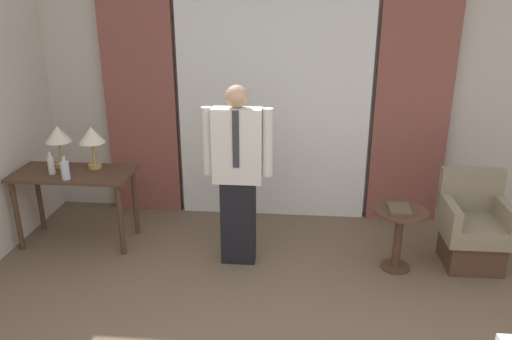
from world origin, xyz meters
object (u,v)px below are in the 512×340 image
object	(u,v)px
table_lamp_right	(92,137)
book	(399,209)
table_lamp_left	(58,136)
bottle_near_edge	(51,165)
armchair	(472,230)
bottle_by_lamp	(65,170)
person	(238,170)
desk	(75,183)
side_table	(399,229)

from	to	relation	value
table_lamp_right	book	size ratio (longest dim) A/B	1.68
table_lamp_left	bottle_near_edge	bearing A→B (deg)	-91.58
table_lamp_right	armchair	xyz separation A→B (m)	(3.58, -0.22, -0.72)
table_lamp_left	armchair	bearing A→B (deg)	-3.26
bottle_near_edge	bottle_by_lamp	distance (m)	0.23
bottle_by_lamp	book	xyz separation A→B (m)	(3.02, -0.08, -0.24)
table_lamp_right	person	bearing A→B (deg)	-14.25
desk	bottle_by_lamp	bearing A→B (deg)	-83.90
bottle_near_edge	side_table	world-z (taller)	bottle_near_edge
desk	side_table	size ratio (longest dim) A/B	1.96
bottle_near_edge	desk	bearing A→B (deg)	21.01
table_lamp_left	side_table	size ratio (longest dim) A/B	0.72
armchair	book	xyz separation A→B (m)	(-0.71, -0.18, 0.26)
bottle_near_edge	person	world-z (taller)	person
desk	side_table	xyz separation A→B (m)	(3.06, -0.25, -0.23)
person	side_table	xyz separation A→B (m)	(1.44, -0.01, -0.51)
book	side_table	bearing A→B (deg)	44.04
desk	table_lamp_left	distance (m)	0.48
desk	table_lamp_left	xyz separation A→B (m)	(-0.17, 0.13, 0.43)
side_table	book	world-z (taller)	book
desk	table_lamp_right	bearing A→B (deg)	37.88
person	armchair	size ratio (longest dim) A/B	1.92
bottle_near_edge	armchair	distance (m)	3.96
side_table	book	bearing A→B (deg)	-135.96
desk	bottle_by_lamp	distance (m)	0.28
armchair	book	distance (m)	0.77
desk	bottle_near_edge	bearing A→B (deg)	-158.99
bottle_by_lamp	person	world-z (taller)	person
desk	book	distance (m)	3.05
table_lamp_right	bottle_by_lamp	distance (m)	0.42
table_lamp_right	person	xyz separation A→B (m)	(1.46, -0.37, -0.16)
person	book	world-z (taller)	person
side_table	book	distance (m)	0.20
table_lamp_right	bottle_by_lamp	xyz separation A→B (m)	(-0.15, -0.32, -0.23)
table_lamp_right	desk	bearing A→B (deg)	-142.12
bottle_by_lamp	book	bearing A→B (deg)	-1.53
bottle_by_lamp	side_table	distance (m)	3.07
desk	person	size ratio (longest dim) A/B	0.69
bottle_by_lamp	side_table	xyz separation A→B (m)	(3.04, -0.06, -0.44)
table_lamp_left	bottle_near_edge	distance (m)	0.30
armchair	book	size ratio (longest dim) A/B	3.47
table_lamp_left	person	world-z (taller)	person
bottle_near_edge	book	xyz separation A→B (m)	(3.22, -0.20, -0.24)
table_lamp_right	side_table	world-z (taller)	table_lamp_right
person	bottle_near_edge	bearing A→B (deg)	174.51
side_table	table_lamp_right	bearing A→B (deg)	172.51
armchair	desk	bearing A→B (deg)	178.59
bottle_near_edge	armchair	size ratio (longest dim) A/B	0.25
table_lamp_right	side_table	bearing A→B (deg)	-7.49
desk	armchair	distance (m)	3.76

